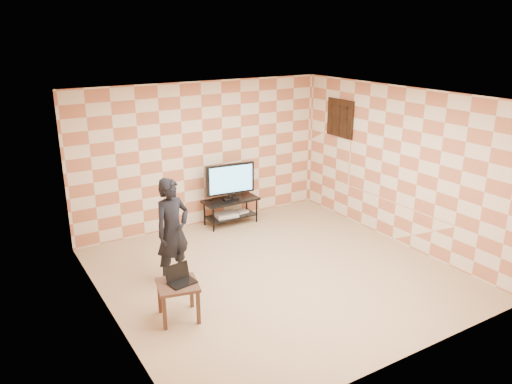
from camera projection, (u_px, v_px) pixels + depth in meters
The scene contains 14 objects.
floor at pixel (276, 273), 7.70m from camera, with size 5.00×5.00×0.00m, color #9D8A62.
wall_back at pixel (203, 155), 9.30m from camera, with size 5.00×0.02×2.70m, color beige.
wall_front at pixel (409, 253), 5.25m from camera, with size 5.00×0.02×2.70m, color beige.
wall_left at pixel (106, 223), 6.04m from camera, with size 0.02×5.00×2.70m, color beige.
wall_right at pixel (399, 166), 8.51m from camera, with size 0.02×5.00×2.70m, color beige.
ceiling at pixel (279, 97), 6.85m from camera, with size 5.00×5.00×0.02m, color white.
wall_art at pixel (340, 118), 9.56m from camera, with size 0.04×0.72×0.72m.
tv_stand at pixel (231, 206), 9.53m from camera, with size 1.06×0.48×0.50m.
tv at pixel (230, 180), 9.36m from camera, with size 0.96×0.21×0.70m.
dvd_player at pixel (226, 215), 9.52m from camera, with size 0.42×0.30×0.07m, color silver.
game_console at pixel (242, 211), 9.72m from camera, with size 0.21×0.15×0.05m, color silver.
side_table at pixel (178, 290), 6.39m from camera, with size 0.61×0.61×0.50m.
laptop at pixel (180, 278), 6.39m from camera, with size 0.37×0.31×0.22m.
person at pixel (172, 231), 7.24m from camera, with size 0.58×0.38×1.59m, color black.
Camera 1 is at (-3.86, -5.75, 3.61)m, focal length 35.00 mm.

